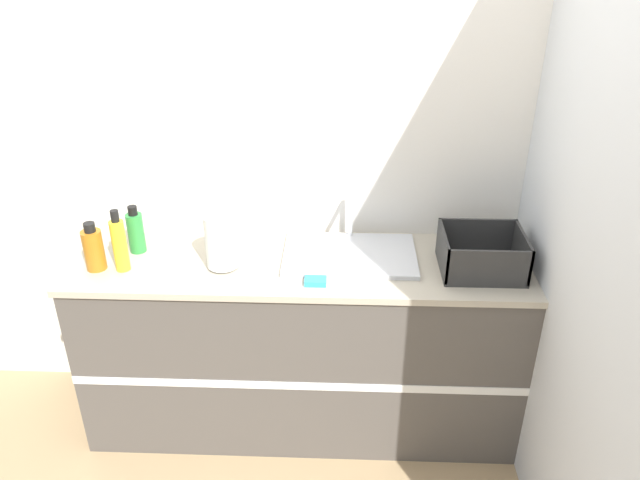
{
  "coord_description": "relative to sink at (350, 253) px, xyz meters",
  "views": [
    {
      "loc": [
        0.18,
        -2.1,
        2.29
      ],
      "look_at": [
        0.09,
        0.25,
        1.03
      ],
      "focal_mm": 35.0,
      "sensor_mm": 36.0,
      "label": 1
    }
  ],
  "objects": [
    {
      "name": "bottle_green",
      "position": [
        -0.96,
        0.01,
        0.08
      ],
      "size": [
        0.07,
        0.07,
        0.22
      ],
      "color": "#2D8C3D",
      "rests_on": "counter_cabinet"
    },
    {
      "name": "wall_right",
      "position": [
        0.82,
        -0.05,
        0.37
      ],
      "size": [
        0.06,
        2.56,
        2.6
      ],
      "color": "silver",
      "rests_on": "ground_plane"
    },
    {
      "name": "counter_cabinet",
      "position": [
        -0.22,
        -0.05,
        -0.47
      ],
      "size": [
        2.03,
        0.59,
        0.91
      ],
      "color": "#514C47",
      "rests_on": "ground_plane"
    },
    {
      "name": "sponge",
      "position": [
        -0.14,
        -0.24,
        -0.0
      ],
      "size": [
        0.09,
        0.06,
        0.02
      ],
      "color": "#3399BF",
      "rests_on": "counter_cabinet"
    },
    {
      "name": "bottle_amber",
      "position": [
        -1.09,
        -0.15,
        0.08
      ],
      "size": [
        0.09,
        0.09,
        0.22
      ],
      "color": "#B26B19",
      "rests_on": "counter_cabinet"
    },
    {
      "name": "ground_plane",
      "position": [
        -0.22,
        -0.33,
        -0.93
      ],
      "size": [
        12.0,
        12.0,
        0.0
      ],
      "primitive_type": "plane",
      "color": "tan"
    },
    {
      "name": "wall_back",
      "position": [
        -0.22,
        0.26,
        0.37
      ],
      "size": [
        4.4,
        0.06,
        2.6
      ],
      "color": "silver",
      "rests_on": "ground_plane"
    },
    {
      "name": "bottle_yellow",
      "position": [
        -0.97,
        -0.15,
        0.11
      ],
      "size": [
        0.06,
        0.06,
        0.28
      ],
      "color": "yellow",
      "rests_on": "counter_cabinet"
    },
    {
      "name": "dish_rack",
      "position": [
        0.56,
        -0.09,
        0.05
      ],
      "size": [
        0.35,
        0.3,
        0.17
      ],
      "color": "#2D2D2D",
      "rests_on": "counter_cabinet"
    },
    {
      "name": "paper_towel_roll",
      "position": [
        -0.55,
        -0.11,
        0.11
      ],
      "size": [
        0.14,
        0.14,
        0.25
      ],
      "color": "#4C4C51",
      "rests_on": "counter_cabinet"
    },
    {
      "name": "sink",
      "position": [
        0.0,
        0.0,
        0.0
      ],
      "size": [
        0.59,
        0.38,
        0.24
      ],
      "color": "silver",
      "rests_on": "counter_cabinet"
    }
  ]
}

